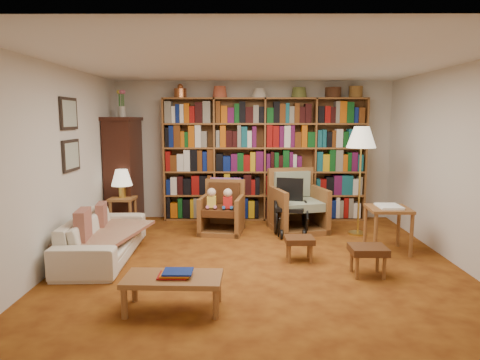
{
  "coord_description": "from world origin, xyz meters",
  "views": [
    {
      "loc": [
        -0.21,
        -5.35,
        1.84
      ],
      "look_at": [
        -0.24,
        0.6,
        0.98
      ],
      "focal_mm": 32.0,
      "sensor_mm": 36.0,
      "label": 1
    }
  ],
  "objects_px": {
    "floor_lamp": "(361,142)",
    "wheelchair": "(290,209)",
    "coffee_table": "(173,281)",
    "sofa": "(103,237)",
    "footstool_a": "(299,241)",
    "side_table_lamp": "(123,207)",
    "armchair_sage": "(297,207)",
    "footstool_b": "(368,252)",
    "side_table_papers": "(388,214)",
    "armchair_leather": "(222,210)"
  },
  "relations": [
    {
      "from": "side_table_lamp",
      "to": "floor_lamp",
      "type": "relative_size",
      "value": 0.33
    },
    {
      "from": "sofa",
      "to": "armchair_sage",
      "type": "distance_m",
      "value": 3.14
    },
    {
      "from": "footstool_b",
      "to": "coffee_table",
      "type": "xyz_separation_m",
      "value": [
        -2.14,
        -0.92,
        0.0
      ]
    },
    {
      "from": "side_table_lamp",
      "to": "armchair_leather",
      "type": "height_order",
      "value": "armchair_leather"
    },
    {
      "from": "floor_lamp",
      "to": "footstool_b",
      "type": "height_order",
      "value": "floor_lamp"
    },
    {
      "from": "floor_lamp",
      "to": "footstool_a",
      "type": "distance_m",
      "value": 2.09
    },
    {
      "from": "coffee_table",
      "to": "armchair_sage",
      "type": "bearing_deg",
      "value": 62.59
    },
    {
      "from": "wheelchair",
      "to": "floor_lamp",
      "type": "height_order",
      "value": "floor_lamp"
    },
    {
      "from": "side_table_papers",
      "to": "armchair_leather",
      "type": "bearing_deg",
      "value": 155.4
    },
    {
      "from": "wheelchair",
      "to": "side_table_papers",
      "type": "bearing_deg",
      "value": -37.09
    },
    {
      "from": "armchair_sage",
      "to": "side_table_papers",
      "type": "height_order",
      "value": "armchair_sage"
    },
    {
      "from": "wheelchair",
      "to": "footstool_a",
      "type": "distance_m",
      "value": 1.33
    },
    {
      "from": "coffee_table",
      "to": "sofa",
      "type": "bearing_deg",
      "value": 126.77
    },
    {
      "from": "armchair_sage",
      "to": "side_table_papers",
      "type": "bearing_deg",
      "value": -47.91
    },
    {
      "from": "armchair_leather",
      "to": "coffee_table",
      "type": "relative_size",
      "value": 0.9
    },
    {
      "from": "floor_lamp",
      "to": "coffee_table",
      "type": "relative_size",
      "value": 1.81
    },
    {
      "from": "side_table_lamp",
      "to": "coffee_table",
      "type": "height_order",
      "value": "side_table_lamp"
    },
    {
      "from": "side_table_papers",
      "to": "footstool_b",
      "type": "distance_m",
      "value": 1.1
    },
    {
      "from": "footstool_a",
      "to": "coffee_table",
      "type": "bearing_deg",
      "value": -134.06
    },
    {
      "from": "armchair_leather",
      "to": "side_table_papers",
      "type": "xyz_separation_m",
      "value": [
        2.34,
        -1.07,
        0.18
      ]
    },
    {
      "from": "armchair_leather",
      "to": "side_table_papers",
      "type": "height_order",
      "value": "armchair_leather"
    },
    {
      "from": "footstool_a",
      "to": "side_table_papers",
      "type": "bearing_deg",
      "value": 16.9
    },
    {
      "from": "sofa",
      "to": "footstool_a",
      "type": "height_order",
      "value": "sofa"
    },
    {
      "from": "wheelchair",
      "to": "sofa",
      "type": "bearing_deg",
      "value": -155.3
    },
    {
      "from": "side_table_papers",
      "to": "footstool_b",
      "type": "bearing_deg",
      "value": -120.23
    },
    {
      "from": "sofa",
      "to": "coffee_table",
      "type": "relative_size",
      "value": 2.02
    },
    {
      "from": "armchair_sage",
      "to": "footstool_a",
      "type": "relative_size",
      "value": 2.72
    },
    {
      "from": "armchair_sage",
      "to": "wheelchair",
      "type": "height_order",
      "value": "armchair_sage"
    },
    {
      "from": "side_table_lamp",
      "to": "armchair_leather",
      "type": "xyz_separation_m",
      "value": [
        1.62,
        0.02,
        -0.06
      ]
    },
    {
      "from": "armchair_leather",
      "to": "footstool_a",
      "type": "height_order",
      "value": "armchair_leather"
    },
    {
      "from": "floor_lamp",
      "to": "wheelchair",
      "type": "bearing_deg",
      "value": 177.46
    },
    {
      "from": "side_table_papers",
      "to": "side_table_lamp",
      "type": "bearing_deg",
      "value": 165.12
    },
    {
      "from": "floor_lamp",
      "to": "coffee_table",
      "type": "xyz_separation_m",
      "value": [
        -2.52,
        -2.73,
        -1.19
      ]
    },
    {
      "from": "footstool_b",
      "to": "coffee_table",
      "type": "relative_size",
      "value": 0.44
    },
    {
      "from": "armchair_leather",
      "to": "side_table_papers",
      "type": "relative_size",
      "value": 1.3
    },
    {
      "from": "floor_lamp",
      "to": "armchair_sage",
      "type": "bearing_deg",
      "value": 160.9
    },
    {
      "from": "sofa",
      "to": "footstool_b",
      "type": "relative_size",
      "value": 4.59
    },
    {
      "from": "side_table_lamp",
      "to": "armchair_sage",
      "type": "bearing_deg",
      "value": 3.23
    },
    {
      "from": "floor_lamp",
      "to": "side_table_papers",
      "type": "bearing_deg",
      "value": -79.54
    },
    {
      "from": "footstool_a",
      "to": "footstool_b",
      "type": "relative_size",
      "value": 0.9
    },
    {
      "from": "side_table_lamp",
      "to": "footstool_b",
      "type": "height_order",
      "value": "side_table_lamp"
    },
    {
      "from": "floor_lamp",
      "to": "coffee_table",
      "type": "bearing_deg",
      "value": -132.63
    },
    {
      "from": "sofa",
      "to": "side_table_lamp",
      "type": "distance_m",
      "value": 1.33
    },
    {
      "from": "armchair_leather",
      "to": "armchair_sage",
      "type": "relative_size",
      "value": 0.83
    },
    {
      "from": "armchair_sage",
      "to": "footstool_a",
      "type": "height_order",
      "value": "armchair_sage"
    },
    {
      "from": "footstool_b",
      "to": "floor_lamp",
      "type": "bearing_deg",
      "value": 78.35
    },
    {
      "from": "armchair_sage",
      "to": "footstool_b",
      "type": "xyz_separation_m",
      "value": [
        0.56,
        -2.14,
        -0.09
      ]
    },
    {
      "from": "armchair_sage",
      "to": "floor_lamp",
      "type": "height_order",
      "value": "floor_lamp"
    },
    {
      "from": "footstool_b",
      "to": "armchair_leather",
      "type": "bearing_deg",
      "value": 132.1
    },
    {
      "from": "armchair_leather",
      "to": "side_table_papers",
      "type": "bearing_deg",
      "value": -24.6
    }
  ]
}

